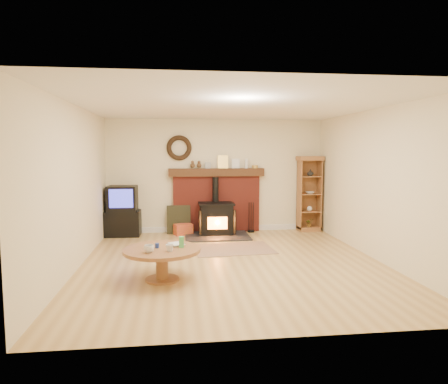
{
  "coord_description": "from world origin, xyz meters",
  "views": [
    {
      "loc": [
        -0.91,
        -6.49,
        1.86
      ],
      "look_at": [
        -0.02,
        1.0,
        1.1
      ],
      "focal_mm": 32.0,
      "sensor_mm": 36.0,
      "label": 1
    }
  ],
  "objects": [
    {
      "name": "chimney_breast",
      "position": [
        0.0,
        2.67,
        0.8
      ],
      "size": [
        2.2,
        0.22,
        1.78
      ],
      "color": "maroon",
      "rests_on": "ground"
    },
    {
      "name": "ground",
      "position": [
        0.0,
        0.0,
        0.0
      ],
      "size": [
        5.5,
        5.5,
        0.0
      ],
      "primitive_type": "plane",
      "color": "#B2894A",
      "rests_on": "ground"
    },
    {
      "name": "fire_tools",
      "position": [
        0.79,
        2.5,
        0.13
      ],
      "size": [
        0.16,
        0.16,
        0.7
      ],
      "color": "black",
      "rests_on": "ground"
    },
    {
      "name": "leaning_painting",
      "position": [
        -0.88,
        2.55,
        0.32
      ],
      "size": [
        0.54,
        0.14,
        0.64
      ],
      "primitive_type": "cube",
      "rotation": [
        -0.17,
        0.0,
        0.0
      ],
      "color": "black",
      "rests_on": "ground"
    },
    {
      "name": "wood_stove",
      "position": [
        -0.04,
        2.27,
        0.35
      ],
      "size": [
        1.4,
        1.0,
        1.29
      ],
      "color": "black",
      "rests_on": "ground"
    },
    {
      "name": "tv_unit",
      "position": [
        -2.11,
        2.47,
        0.53
      ],
      "size": [
        0.77,
        0.56,
        1.11
      ],
      "color": "black",
      "rests_on": "ground"
    },
    {
      "name": "curio_cabinet",
      "position": [
        2.18,
        2.55,
        0.88
      ],
      "size": [
        0.57,
        0.41,
        1.76
      ],
      "color": "brown",
      "rests_on": "ground"
    },
    {
      "name": "area_rug",
      "position": [
        0.15,
        0.94,
        0.01
      ],
      "size": [
        1.56,
        1.13,
        0.01
      ],
      "primitive_type": "cube",
      "rotation": [
        0.0,
        0.0,
        0.07
      ],
      "color": "brown",
      "rests_on": "ground"
    },
    {
      "name": "firelog_box",
      "position": [
        -0.78,
        2.4,
        0.12
      ],
      "size": [
        0.45,
        0.36,
        0.24
      ],
      "primitive_type": "cube",
      "rotation": [
        0.0,
        0.0,
        0.35
      ],
      "color": "orange",
      "rests_on": "ground"
    },
    {
      "name": "room_shell",
      "position": [
        -0.02,
        0.09,
        1.72
      ],
      "size": [
        5.02,
        5.52,
        2.61
      ],
      "color": "beige",
      "rests_on": "ground"
    },
    {
      "name": "coffee_table",
      "position": [
        -1.14,
        -0.78,
        0.38
      ],
      "size": [
        1.12,
        1.12,
        0.63
      ],
      "color": "brown",
      "rests_on": "ground"
    }
  ]
}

